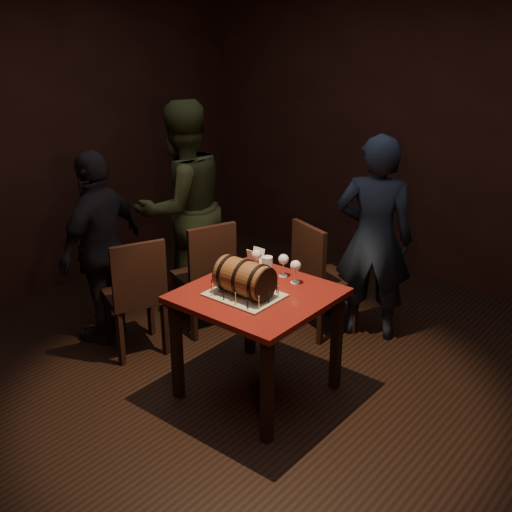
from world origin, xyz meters
name	(u,v)px	position (x,y,z in m)	size (l,w,h in m)	color
room_shell	(254,192)	(0.00, 0.00, 1.40)	(5.04, 5.04, 2.80)	black
pub_table	(258,308)	(0.07, -0.05, 0.64)	(0.90, 0.90, 0.75)	#54100E
cake_board	(245,295)	(0.04, -0.14, 0.76)	(0.45, 0.35, 0.01)	#ACA28A
barrel_cake	(245,278)	(0.04, -0.14, 0.88)	(0.41, 0.24, 0.24)	brown
birthday_candles	(245,288)	(0.04, -0.14, 0.80)	(0.40, 0.30, 0.09)	#FCDD96
wine_glass_left	(257,255)	(-0.16, 0.22, 0.87)	(0.07, 0.07, 0.16)	silver
wine_glass_mid	(283,260)	(0.04, 0.27, 0.87)	(0.07, 0.07, 0.16)	silver
wine_glass_right	(296,267)	(0.17, 0.23, 0.87)	(0.07, 0.07, 0.16)	silver
pint_of_ale	(267,268)	(-0.03, 0.18, 0.82)	(0.07, 0.07, 0.15)	silver
menu_card	(256,258)	(-0.21, 0.28, 0.81)	(0.10, 0.05, 0.13)	white
chair_back	(318,273)	(-0.09, 0.91, 0.52)	(0.51, 0.51, 0.93)	black
chair_left_rear	(207,271)	(-0.79, 0.38, 0.52)	(0.51, 0.51, 0.93)	black
chair_left_front	(137,291)	(-0.94, -0.21, 0.52)	(0.53, 0.53, 0.93)	black
person_back	(374,239)	(0.24, 1.16, 0.81)	(0.59, 0.39, 1.62)	#182131
person_left_rear	(182,208)	(-1.28, 0.62, 0.89)	(0.86, 0.67, 1.78)	#373B1D
person_left_front	(101,248)	(-1.36, -0.18, 0.75)	(0.88, 0.37, 1.50)	black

